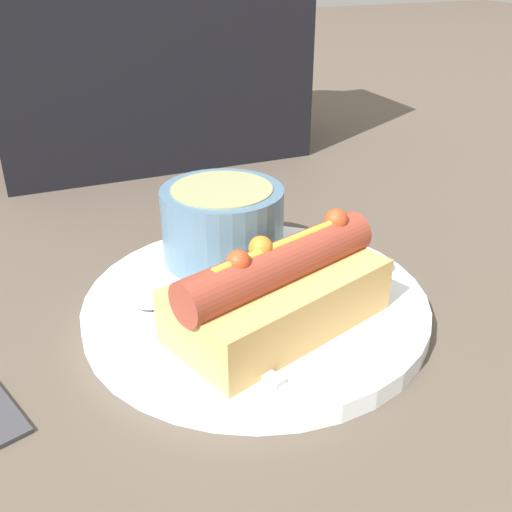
{
  "coord_description": "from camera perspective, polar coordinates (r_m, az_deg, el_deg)",
  "views": [
    {
      "loc": [
        -0.15,
        -0.34,
        0.24
      ],
      "look_at": [
        0.0,
        0.0,
        0.05
      ],
      "focal_mm": 42.0,
      "sensor_mm": 36.0,
      "label": 1
    }
  ],
  "objects": [
    {
      "name": "ground_plane",
      "position": [
        0.44,
        0.0,
        -5.45
      ],
      "size": [
        4.0,
        4.0,
        0.0
      ],
      "primitive_type": "plane",
      "color": "#4C4238"
    },
    {
      "name": "soup_bowl",
      "position": [
        0.48,
        -3.28,
        3.44
      ],
      "size": [
        0.1,
        0.1,
        0.06
      ],
      "color": "slate",
      "rests_on": "dinner_plate"
    },
    {
      "name": "dinner_plate",
      "position": [
        0.44,
        0.0,
        -4.68
      ],
      "size": [
        0.25,
        0.25,
        0.01
      ],
      "color": "white",
      "rests_on": "ground_plane"
    },
    {
      "name": "spoon",
      "position": [
        0.42,
        -8.74,
        -4.97
      ],
      "size": [
        0.07,
        0.15,
        0.01
      ],
      "rotation": [
        0.0,
        0.0,
        1.96
      ],
      "color": "#B7B7BC",
      "rests_on": "dinner_plate"
    },
    {
      "name": "hot_dog",
      "position": [
        0.39,
        2.34,
        -3.24
      ],
      "size": [
        0.16,
        0.12,
        0.07
      ],
      "rotation": [
        0.0,
        0.0,
        0.32
      ],
      "color": "tan",
      "rests_on": "dinner_plate"
    }
  ]
}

